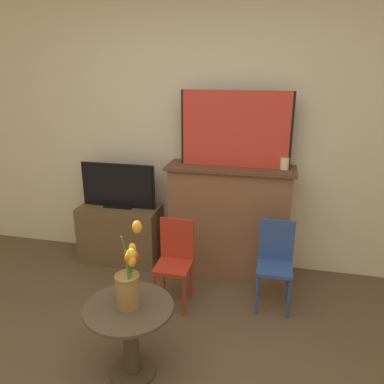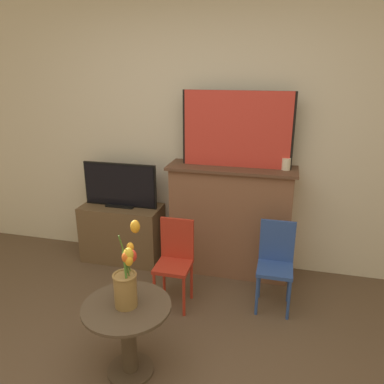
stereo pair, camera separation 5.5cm
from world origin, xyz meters
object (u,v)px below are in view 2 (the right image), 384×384
at_px(painting, 237,130).
at_px(tv_monitor, 120,186).
at_px(chair_blue, 276,260).
at_px(vase_tulips, 127,280).
at_px(chair_red, 175,257).

bearing_deg(painting, tv_monitor, -177.97).
relative_size(tv_monitor, chair_blue, 1.02).
bearing_deg(tv_monitor, vase_tulips, -64.30).
bearing_deg(chair_red, chair_blue, 11.01).
relative_size(painting, chair_red, 1.34).
distance_m(chair_red, chair_blue, 0.81).
bearing_deg(tv_monitor, painting, 2.03).
bearing_deg(chair_blue, chair_red, -168.99).
height_order(painting, chair_blue, painting).
xyz_separation_m(chair_red, chair_blue, (0.79, 0.15, 0.00)).
bearing_deg(chair_red, tv_monitor, 141.15).
distance_m(painting, chair_red, 1.20).
height_order(painting, tv_monitor, painting).
distance_m(chair_blue, vase_tulips, 1.31).
distance_m(painting, vase_tulips, 1.65).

